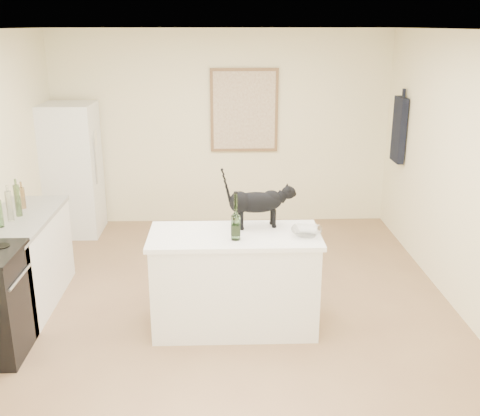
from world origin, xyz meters
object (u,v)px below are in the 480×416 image
at_px(fridge, 71,170).
at_px(black_cat, 256,205).
at_px(glass_bowl, 306,232).
at_px(wine_bottle, 236,219).

relative_size(fridge, black_cat, 2.86).
bearing_deg(black_cat, glass_bowl, -37.69).
distance_m(fridge, glass_bowl, 3.74).
relative_size(black_cat, glass_bowl, 2.23).
bearing_deg(fridge, glass_bowl, -44.35).
bearing_deg(fridge, black_cat, -46.64).
xyz_separation_m(black_cat, glass_bowl, (0.42, -0.23, -0.18)).
distance_m(black_cat, wine_bottle, 0.36).
distance_m(fridge, wine_bottle, 3.39).
bearing_deg(fridge, wine_bottle, -52.58).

